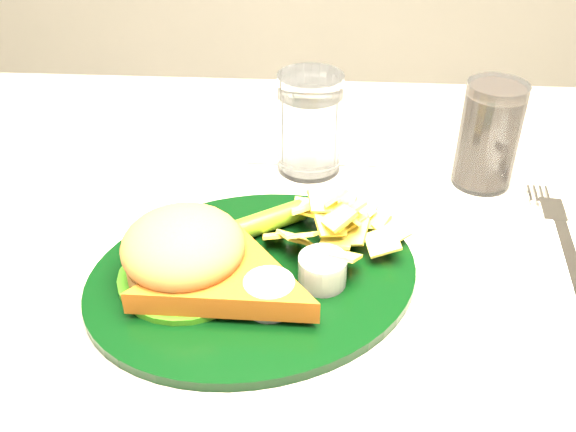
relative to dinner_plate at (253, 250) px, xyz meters
name	(u,v)px	position (x,y,z in m)	size (l,w,h in m)	color
dinner_plate	(253,250)	(0.00, 0.00, 0.00)	(0.33, 0.27, 0.07)	black
water_glass	(310,123)	(0.05, 0.22, 0.03)	(0.08, 0.08, 0.12)	white
cola_glass	(489,135)	(0.26, 0.20, 0.03)	(0.07, 0.07, 0.13)	black
fork_napkin	(569,258)	(0.32, 0.05, -0.03)	(0.15, 0.19, 0.01)	white
ramekin	(137,180)	(-0.16, 0.16, -0.02)	(0.04, 0.04, 0.03)	white
wrapped_straw	(301,162)	(0.04, 0.23, -0.03)	(0.20, 0.07, 0.01)	white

